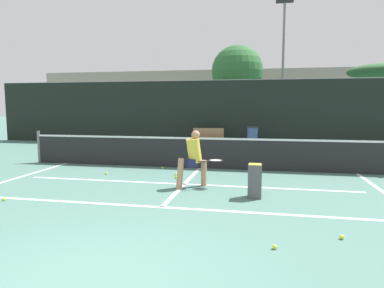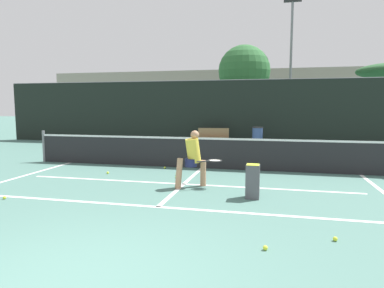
{
  "view_description": "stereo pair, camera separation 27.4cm",
  "coord_description": "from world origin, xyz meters",
  "px_view_note": "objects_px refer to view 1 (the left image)",
  "views": [
    {
      "loc": [
        1.79,
        -3.06,
        1.91
      ],
      "look_at": [
        0.12,
        5.32,
        0.95
      ],
      "focal_mm": 32.0,
      "sensor_mm": 36.0,
      "label": 1
    },
    {
      "loc": [
        2.06,
        -3.0,
        1.91
      ],
      "look_at": [
        0.12,
        5.32,
        0.95
      ],
      "focal_mm": 32.0,
      "sensor_mm": 36.0,
      "label": 2
    }
  ],
  "objects_px": {
    "courtside_bench": "(208,137)",
    "trash_bin": "(252,137)",
    "parked_car": "(233,128)",
    "player_practicing": "(194,157)",
    "ball_hopper": "(255,180)"
  },
  "relations": [
    {
      "from": "courtside_bench",
      "to": "trash_bin",
      "type": "relative_size",
      "value": 1.53
    },
    {
      "from": "courtside_bench",
      "to": "player_practicing",
      "type": "bearing_deg",
      "value": -89.88
    },
    {
      "from": "ball_hopper",
      "to": "trash_bin",
      "type": "bearing_deg",
      "value": 91.67
    },
    {
      "from": "parked_car",
      "to": "player_practicing",
      "type": "bearing_deg",
      "value": -89.73
    },
    {
      "from": "ball_hopper",
      "to": "courtside_bench",
      "type": "distance_m",
      "value": 9.01
    },
    {
      "from": "player_practicing",
      "to": "parked_car",
      "type": "xyz_separation_m",
      "value": [
        -0.06,
        12.91,
        -0.12
      ]
    },
    {
      "from": "trash_bin",
      "to": "parked_car",
      "type": "height_order",
      "value": "parked_car"
    },
    {
      "from": "player_practicing",
      "to": "parked_car",
      "type": "distance_m",
      "value": 12.91
    },
    {
      "from": "player_practicing",
      "to": "ball_hopper",
      "type": "distance_m",
      "value": 1.61
    },
    {
      "from": "courtside_bench",
      "to": "parked_car",
      "type": "bearing_deg",
      "value": 74.57
    },
    {
      "from": "trash_bin",
      "to": "parked_car",
      "type": "xyz_separation_m",
      "value": [
        -1.23,
        5.08,
        0.11
      ]
    },
    {
      "from": "player_practicing",
      "to": "ball_hopper",
      "type": "height_order",
      "value": "player_practicing"
    },
    {
      "from": "ball_hopper",
      "to": "parked_car",
      "type": "height_order",
      "value": "parked_car"
    },
    {
      "from": "player_practicing",
      "to": "trash_bin",
      "type": "height_order",
      "value": "player_practicing"
    },
    {
      "from": "ball_hopper",
      "to": "courtside_bench",
      "type": "relative_size",
      "value": 0.48
    }
  ]
}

